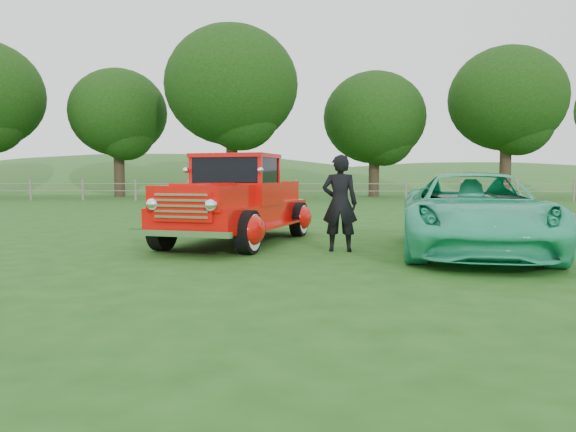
{
  "coord_description": "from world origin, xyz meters",
  "views": [
    {
      "loc": [
        0.94,
        -8.95,
        1.33
      ],
      "look_at": [
        0.48,
        1.2,
        0.62
      ],
      "focal_mm": 35.0,
      "sensor_mm": 36.0,
      "label": 1
    }
  ],
  "objects_px": {
    "tree_mid_east": "(507,99)",
    "man": "(340,203)",
    "tree_mid_west": "(118,113)",
    "teal_sedan": "(473,213)",
    "tree_near_east": "(375,118)",
    "red_pickup": "(237,203)",
    "tree_near_west": "(231,86)"
  },
  "relations": [
    {
      "from": "tree_near_east",
      "to": "red_pickup",
      "type": "xyz_separation_m",
      "value": [
        -5.59,
        -26.76,
        -4.45
      ]
    },
    {
      "from": "tree_mid_east",
      "to": "teal_sedan",
      "type": "xyz_separation_m",
      "value": [
        -9.29,
        -26.16,
        -5.47
      ]
    },
    {
      "from": "tree_mid_east",
      "to": "man",
      "type": "xyz_separation_m",
      "value": [
        -11.59,
        -25.99,
        -5.32
      ]
    },
    {
      "from": "tree_mid_west",
      "to": "tree_mid_east",
      "type": "bearing_deg",
      "value": -2.29
    },
    {
      "from": "tree_near_west",
      "to": "teal_sedan",
      "type": "distance_m",
      "value": 26.08
    },
    {
      "from": "tree_near_east",
      "to": "man",
      "type": "xyz_separation_m",
      "value": [
        -3.59,
        -27.99,
        -4.39
      ]
    },
    {
      "from": "tree_near_west",
      "to": "teal_sedan",
      "type": "bearing_deg",
      "value": -72.31
    },
    {
      "from": "tree_mid_west",
      "to": "tree_mid_east",
      "type": "height_order",
      "value": "tree_mid_east"
    },
    {
      "from": "red_pickup",
      "to": "man",
      "type": "relative_size",
      "value": 3.07
    },
    {
      "from": "tree_mid_west",
      "to": "red_pickup",
      "type": "height_order",
      "value": "tree_mid_west"
    },
    {
      "from": "tree_near_east",
      "to": "red_pickup",
      "type": "distance_m",
      "value": 27.7
    },
    {
      "from": "tree_mid_west",
      "to": "teal_sedan",
      "type": "bearing_deg",
      "value": -59.96
    },
    {
      "from": "teal_sedan",
      "to": "red_pickup",
      "type": "bearing_deg",
      "value": 171.15
    },
    {
      "from": "tree_near_west",
      "to": "tree_mid_east",
      "type": "relative_size",
      "value": 1.1
    },
    {
      "from": "tree_near_east",
      "to": "tree_mid_east",
      "type": "distance_m",
      "value": 8.3
    },
    {
      "from": "tree_mid_west",
      "to": "tree_near_west",
      "type": "relative_size",
      "value": 0.81
    },
    {
      "from": "tree_near_west",
      "to": "tree_mid_east",
      "type": "xyz_separation_m",
      "value": [
        17.0,
        2.0,
        -0.62
      ]
    },
    {
      "from": "tree_mid_east",
      "to": "man",
      "type": "bearing_deg",
      "value": -114.03
    },
    {
      "from": "man",
      "to": "tree_mid_east",
      "type": "bearing_deg",
      "value": -109.51
    },
    {
      "from": "tree_near_west",
      "to": "red_pickup",
      "type": "distance_m",
      "value": 23.79
    },
    {
      "from": "tree_mid_east",
      "to": "red_pickup",
      "type": "bearing_deg",
      "value": -118.75
    },
    {
      "from": "teal_sedan",
      "to": "man",
      "type": "height_order",
      "value": "man"
    },
    {
      "from": "tree_near_east",
      "to": "man",
      "type": "relative_size",
      "value": 4.85
    },
    {
      "from": "tree_mid_east",
      "to": "man",
      "type": "height_order",
      "value": "tree_mid_east"
    },
    {
      "from": "tree_mid_east",
      "to": "tree_mid_west",
      "type": "bearing_deg",
      "value": 177.71
    },
    {
      "from": "teal_sedan",
      "to": "tree_mid_west",
      "type": "bearing_deg",
      "value": 129.21
    },
    {
      "from": "tree_mid_west",
      "to": "red_pickup",
      "type": "distance_m",
      "value": 28.58
    },
    {
      "from": "tree_mid_west",
      "to": "red_pickup",
      "type": "relative_size",
      "value": 1.61
    },
    {
      "from": "tree_near_west",
      "to": "tree_mid_east",
      "type": "bearing_deg",
      "value": 6.71
    },
    {
      "from": "tree_near_east",
      "to": "teal_sedan",
      "type": "xyz_separation_m",
      "value": [
        -1.29,
        -28.16,
        -4.55
      ]
    },
    {
      "from": "tree_mid_west",
      "to": "tree_mid_east",
      "type": "xyz_separation_m",
      "value": [
        25.0,
        -1.0,
        0.62
      ]
    },
    {
      "from": "tree_near_east",
      "to": "teal_sedan",
      "type": "bearing_deg",
      "value": -92.63
    }
  ]
}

